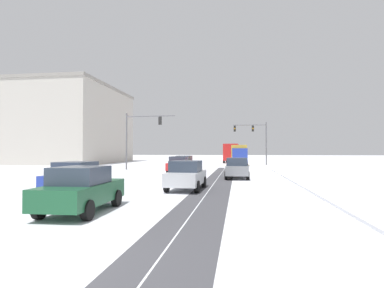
{
  "coord_description": "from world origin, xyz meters",
  "views": [
    {
      "loc": [
        4.19,
        -5.82,
        2.18
      ],
      "look_at": [
        0.0,
        23.17,
        2.8
      ],
      "focal_mm": 29.61,
      "sensor_mm": 36.0,
      "label": 1
    }
  ],
  "objects_px": {
    "traffic_signal_far_right": "(255,135)",
    "bus_oncoming": "(232,152)",
    "traffic_signal_near_left": "(140,131)",
    "car_blue_fifth": "(77,177)",
    "box_truck_delivery": "(239,154)",
    "car_grey_third": "(237,168)",
    "office_building_far_left_block": "(64,125)",
    "car_silver_fourth": "(186,175)",
    "car_dark_green_sixth": "(82,189)",
    "car_red_second": "(179,165)",
    "car_yellow_cab_lead": "(184,163)"
  },
  "relations": [
    {
      "from": "traffic_signal_far_right",
      "to": "bus_oncoming",
      "type": "distance_m",
      "value": 11.67
    },
    {
      "from": "traffic_signal_near_left",
      "to": "car_blue_fifth",
      "type": "bearing_deg",
      "value": -81.45
    },
    {
      "from": "traffic_signal_far_right",
      "to": "box_truck_delivery",
      "type": "bearing_deg",
      "value": -160.17
    },
    {
      "from": "traffic_signal_far_right",
      "to": "car_grey_third",
      "type": "height_order",
      "value": "traffic_signal_far_right"
    },
    {
      "from": "traffic_signal_near_left",
      "to": "bus_oncoming",
      "type": "bearing_deg",
      "value": 68.05
    },
    {
      "from": "car_blue_fifth",
      "to": "office_building_far_left_block",
      "type": "distance_m",
      "value": 44.66
    },
    {
      "from": "traffic_signal_far_right",
      "to": "car_silver_fourth",
      "type": "distance_m",
      "value": 32.08
    },
    {
      "from": "car_dark_green_sixth",
      "to": "car_grey_third",
      "type": "bearing_deg",
      "value": 69.64
    },
    {
      "from": "car_silver_fourth",
      "to": "bus_oncoming",
      "type": "relative_size",
      "value": 0.38
    },
    {
      "from": "traffic_signal_near_left",
      "to": "car_red_second",
      "type": "bearing_deg",
      "value": -39.01
    },
    {
      "from": "car_red_second",
      "to": "office_building_far_left_block",
      "type": "height_order",
      "value": "office_building_far_left_block"
    },
    {
      "from": "box_truck_delivery",
      "to": "office_building_far_left_block",
      "type": "xyz_separation_m",
      "value": [
        -31.19,
        5.08,
        5.1
      ]
    },
    {
      "from": "office_building_far_left_block",
      "to": "bus_oncoming",
      "type": "bearing_deg",
      "value": 12.35
    },
    {
      "from": "box_truck_delivery",
      "to": "traffic_signal_far_right",
      "type": "bearing_deg",
      "value": 19.83
    },
    {
      "from": "traffic_signal_far_right",
      "to": "car_blue_fifth",
      "type": "xyz_separation_m",
      "value": [
        -10.71,
        -33.68,
        -3.78
      ]
    },
    {
      "from": "bus_oncoming",
      "to": "office_building_far_left_block",
      "type": "height_order",
      "value": "office_building_far_left_block"
    },
    {
      "from": "traffic_signal_far_right",
      "to": "box_truck_delivery",
      "type": "distance_m",
      "value": 3.91
    },
    {
      "from": "car_dark_green_sixth",
      "to": "car_blue_fifth",
      "type": "bearing_deg",
      "value": 119.89
    },
    {
      "from": "office_building_far_left_block",
      "to": "car_blue_fifth",
      "type": "bearing_deg",
      "value": -58.88
    },
    {
      "from": "car_silver_fourth",
      "to": "bus_oncoming",
      "type": "bearing_deg",
      "value": 87.63
    },
    {
      "from": "box_truck_delivery",
      "to": "traffic_signal_near_left",
      "type": "bearing_deg",
      "value": -130.61
    },
    {
      "from": "traffic_signal_far_right",
      "to": "car_red_second",
      "type": "xyz_separation_m",
      "value": [
        -8.25,
        -18.4,
        -3.78
      ]
    },
    {
      "from": "car_yellow_cab_lead",
      "to": "car_dark_green_sixth",
      "type": "relative_size",
      "value": 1.0
    },
    {
      "from": "car_red_second",
      "to": "box_truck_delivery",
      "type": "distance_m",
      "value": 18.5
    },
    {
      "from": "traffic_signal_near_left",
      "to": "car_silver_fourth",
      "type": "distance_m",
      "value": 19.57
    },
    {
      "from": "car_silver_fourth",
      "to": "bus_oncoming",
      "type": "height_order",
      "value": "bus_oncoming"
    },
    {
      "from": "car_red_second",
      "to": "car_dark_green_sixth",
      "type": "height_order",
      "value": "same"
    },
    {
      "from": "traffic_signal_near_left",
      "to": "car_silver_fourth",
      "type": "xyz_separation_m",
      "value": [
        8.24,
        -17.38,
        -3.6
      ]
    },
    {
      "from": "car_red_second",
      "to": "office_building_far_left_block",
      "type": "relative_size",
      "value": 0.19
    },
    {
      "from": "bus_oncoming",
      "to": "car_dark_green_sixth",
      "type": "bearing_deg",
      "value": -95.1
    },
    {
      "from": "car_yellow_cab_lead",
      "to": "car_grey_third",
      "type": "xyz_separation_m",
      "value": [
        5.86,
        -9.93,
        0.0
      ]
    },
    {
      "from": "traffic_signal_far_right",
      "to": "car_yellow_cab_lead",
      "type": "distance_m",
      "value": 16.64
    },
    {
      "from": "car_dark_green_sixth",
      "to": "traffic_signal_far_right",
      "type": "bearing_deg",
      "value": 78.12
    },
    {
      "from": "car_silver_fourth",
      "to": "box_truck_delivery",
      "type": "height_order",
      "value": "box_truck_delivery"
    },
    {
      "from": "car_dark_green_sixth",
      "to": "bus_oncoming",
      "type": "distance_m",
      "value": 49.27
    },
    {
      "from": "traffic_signal_far_right",
      "to": "bus_oncoming",
      "type": "height_order",
      "value": "traffic_signal_far_right"
    },
    {
      "from": "car_silver_fourth",
      "to": "car_red_second",
      "type": "bearing_deg",
      "value": 102.26
    },
    {
      "from": "traffic_signal_far_right",
      "to": "car_grey_third",
      "type": "relative_size",
      "value": 1.58
    },
    {
      "from": "car_blue_fifth",
      "to": "traffic_signal_near_left",
      "type": "bearing_deg",
      "value": 98.55
    },
    {
      "from": "car_blue_fifth",
      "to": "car_grey_third",
      "type": "bearing_deg",
      "value": 51.01
    },
    {
      "from": "car_silver_fourth",
      "to": "car_grey_third",
      "type": "bearing_deg",
      "value": 70.1
    },
    {
      "from": "car_blue_fifth",
      "to": "box_truck_delivery",
      "type": "distance_m",
      "value": 33.86
    },
    {
      "from": "car_blue_fifth",
      "to": "office_building_far_left_block",
      "type": "xyz_separation_m",
      "value": [
        -22.88,
        37.9,
        5.92
      ]
    },
    {
      "from": "car_blue_fifth",
      "to": "box_truck_delivery",
      "type": "relative_size",
      "value": 0.56
    },
    {
      "from": "car_silver_fourth",
      "to": "office_building_far_left_block",
      "type": "bearing_deg",
      "value": 128.34
    },
    {
      "from": "car_red_second",
      "to": "box_truck_delivery",
      "type": "xyz_separation_m",
      "value": [
        5.85,
        17.54,
        0.82
      ]
    },
    {
      "from": "office_building_far_left_block",
      "to": "car_silver_fourth",
      "type": "bearing_deg",
      "value": -51.66
    },
    {
      "from": "car_grey_third",
      "to": "car_blue_fifth",
      "type": "height_order",
      "value": "same"
    },
    {
      "from": "traffic_signal_far_right",
      "to": "car_red_second",
      "type": "relative_size",
      "value": 1.56
    },
    {
      "from": "car_dark_green_sixth",
      "to": "car_silver_fourth",
      "type": "bearing_deg",
      "value": 69.12
    }
  ]
}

